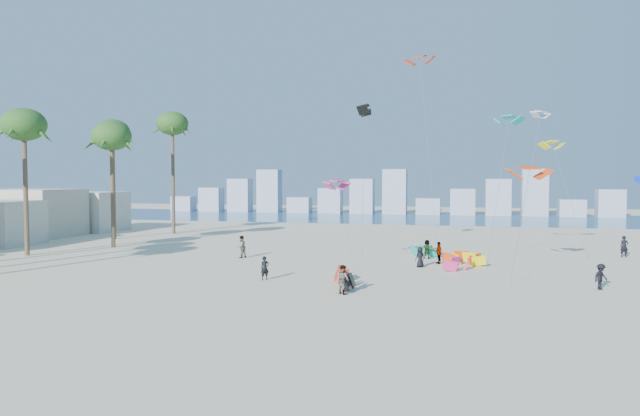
# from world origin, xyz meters

# --- Properties ---
(ground) EXTENTS (220.00, 220.00, 0.00)m
(ground) POSITION_xyz_m (0.00, 0.00, 0.00)
(ground) COLOR beige
(ground) RESTS_ON ground
(ocean) EXTENTS (220.00, 220.00, 0.00)m
(ocean) POSITION_xyz_m (0.00, 72.00, 0.01)
(ocean) COLOR navy
(ocean) RESTS_ON ground
(kitesurfer_near) EXTENTS (0.69, 0.66, 1.59)m
(kitesurfer_near) POSITION_xyz_m (0.85, 9.28, 0.80)
(kitesurfer_near) COLOR black
(kitesurfer_near) RESTS_ON ground
(kitesurfer_mid) EXTENTS (1.05, 1.04, 1.71)m
(kitesurfer_mid) POSITION_xyz_m (6.83, 5.99, 0.86)
(kitesurfer_mid) COLOR gray
(kitesurfer_mid) RESTS_ON ground
(kitesurfers_far) EXTENTS (32.66, 16.95, 1.89)m
(kitesurfers_far) POSITION_xyz_m (11.02, 18.90, 0.86)
(kitesurfers_far) COLOR black
(kitesurfers_far) RESTS_ON ground
(grounded_kites) EXTENTS (10.92, 18.82, 0.95)m
(grounded_kites) POSITION_xyz_m (10.82, 16.17, 0.46)
(grounded_kites) COLOR red
(grounded_kites) RESTS_ON ground
(flying_kites) EXTENTS (25.62, 25.44, 18.59)m
(flying_kites) POSITION_xyz_m (14.65, 22.16, 11.01)
(flying_kites) COLOR #ED3485
(flying_kites) RESTS_ON ground
(palm_row) EXTENTS (8.68, 44.80, 14.79)m
(palm_row) POSITION_xyz_m (-22.49, 16.16, 11.38)
(palm_row) COLOR brown
(palm_row) RESTS_ON ground
(distant_skyline) EXTENTS (85.00, 3.00, 8.40)m
(distant_skyline) POSITION_xyz_m (-1.19, 82.00, 3.09)
(distant_skyline) COLOR #9EADBF
(distant_skyline) RESTS_ON ground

